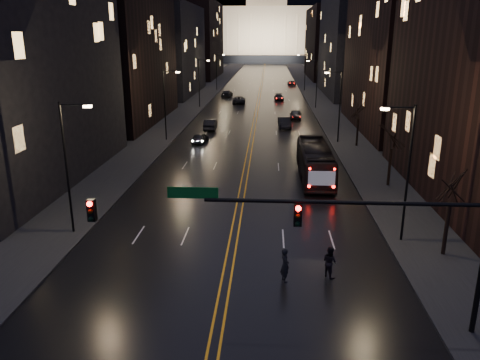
% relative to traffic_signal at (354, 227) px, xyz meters
% --- Properties ---
extents(ground, '(900.00, 900.00, 0.00)m').
position_rel_traffic_signal_xyz_m(ground, '(-5.91, 0.00, -5.10)').
color(ground, black).
rests_on(ground, ground).
extents(road, '(20.00, 320.00, 0.02)m').
position_rel_traffic_signal_xyz_m(road, '(-5.91, 130.00, -5.09)').
color(road, black).
rests_on(road, ground).
extents(sidewalk_left, '(8.00, 320.00, 0.16)m').
position_rel_traffic_signal_xyz_m(sidewalk_left, '(-19.91, 130.00, -5.02)').
color(sidewalk_left, black).
rests_on(sidewalk_left, ground).
extents(sidewalk_right, '(8.00, 320.00, 0.16)m').
position_rel_traffic_signal_xyz_m(sidewalk_right, '(8.09, 130.00, -5.02)').
color(sidewalk_right, black).
rests_on(sidewalk_right, ground).
extents(center_line, '(0.62, 320.00, 0.01)m').
position_rel_traffic_signal_xyz_m(center_line, '(-5.91, 130.00, -5.08)').
color(center_line, orange).
rests_on(center_line, road).
extents(building_left_near, '(12.00, 28.00, 22.00)m').
position_rel_traffic_signal_xyz_m(building_left_near, '(-26.91, 22.00, 5.90)').
color(building_left_near, black).
rests_on(building_left_near, ground).
extents(building_left_mid, '(12.00, 30.00, 28.00)m').
position_rel_traffic_signal_xyz_m(building_left_mid, '(-26.91, 54.00, 8.90)').
color(building_left_mid, black).
rests_on(building_left_mid, ground).
extents(building_left_far, '(12.00, 34.00, 20.00)m').
position_rel_traffic_signal_xyz_m(building_left_far, '(-26.91, 92.00, 4.90)').
color(building_left_far, black).
rests_on(building_left_far, ground).
extents(building_left_dist, '(12.00, 40.00, 24.00)m').
position_rel_traffic_signal_xyz_m(building_left_dist, '(-26.91, 140.00, 6.90)').
color(building_left_dist, black).
rests_on(building_left_dist, ground).
extents(building_right_mid, '(12.00, 34.00, 26.00)m').
position_rel_traffic_signal_xyz_m(building_right_mid, '(15.09, 92.00, 7.90)').
color(building_right_mid, black).
rests_on(building_right_mid, ground).
extents(building_right_dist, '(12.00, 40.00, 22.00)m').
position_rel_traffic_signal_xyz_m(building_right_dist, '(15.09, 140.00, 5.90)').
color(building_right_dist, black).
rests_on(building_right_dist, ground).
extents(capitol, '(90.00, 50.00, 58.50)m').
position_rel_traffic_signal_xyz_m(capitol, '(-5.91, 250.00, 12.05)').
color(capitol, black).
rests_on(capitol, ground).
extents(traffic_signal, '(17.29, 0.45, 7.00)m').
position_rel_traffic_signal_xyz_m(traffic_signal, '(0.00, 0.00, 0.00)').
color(traffic_signal, black).
rests_on(traffic_signal, ground).
extents(streetlamp_right_near, '(2.13, 0.25, 9.00)m').
position_rel_traffic_signal_xyz_m(streetlamp_right_near, '(4.91, 10.00, -0.02)').
color(streetlamp_right_near, black).
rests_on(streetlamp_right_near, ground).
extents(streetlamp_left_near, '(2.13, 0.25, 9.00)m').
position_rel_traffic_signal_xyz_m(streetlamp_left_near, '(-16.72, 10.00, -0.02)').
color(streetlamp_left_near, black).
rests_on(streetlamp_left_near, ground).
extents(streetlamp_right_mid, '(2.13, 0.25, 9.00)m').
position_rel_traffic_signal_xyz_m(streetlamp_right_mid, '(4.91, 40.00, -0.02)').
color(streetlamp_right_mid, black).
rests_on(streetlamp_right_mid, ground).
extents(streetlamp_left_mid, '(2.13, 0.25, 9.00)m').
position_rel_traffic_signal_xyz_m(streetlamp_left_mid, '(-16.72, 40.00, -0.02)').
color(streetlamp_left_mid, black).
rests_on(streetlamp_left_mid, ground).
extents(streetlamp_right_far, '(2.13, 0.25, 9.00)m').
position_rel_traffic_signal_xyz_m(streetlamp_right_far, '(4.91, 70.00, -0.02)').
color(streetlamp_right_far, black).
rests_on(streetlamp_right_far, ground).
extents(streetlamp_left_far, '(2.13, 0.25, 9.00)m').
position_rel_traffic_signal_xyz_m(streetlamp_left_far, '(-16.72, 70.00, -0.02)').
color(streetlamp_left_far, black).
rests_on(streetlamp_left_far, ground).
extents(streetlamp_right_dist, '(2.13, 0.25, 9.00)m').
position_rel_traffic_signal_xyz_m(streetlamp_right_dist, '(4.91, 100.00, -0.02)').
color(streetlamp_right_dist, black).
rests_on(streetlamp_right_dist, ground).
extents(streetlamp_left_dist, '(2.13, 0.25, 9.00)m').
position_rel_traffic_signal_xyz_m(streetlamp_left_dist, '(-16.72, 100.00, -0.02)').
color(streetlamp_left_dist, black).
rests_on(streetlamp_left_dist, ground).
extents(tree_right_near, '(2.40, 2.40, 6.65)m').
position_rel_traffic_signal_xyz_m(tree_right_near, '(7.09, 8.00, -0.58)').
color(tree_right_near, black).
rests_on(tree_right_near, ground).
extents(tree_right_mid, '(2.40, 2.40, 6.65)m').
position_rel_traffic_signal_xyz_m(tree_right_mid, '(7.09, 22.00, -0.58)').
color(tree_right_mid, black).
rests_on(tree_right_mid, ground).
extents(tree_right_far, '(2.40, 2.40, 6.65)m').
position_rel_traffic_signal_xyz_m(tree_right_far, '(7.09, 38.00, -0.58)').
color(tree_right_far, black).
rests_on(tree_right_far, ground).
extents(bus, '(2.74, 11.69, 3.26)m').
position_rel_traffic_signal_xyz_m(bus, '(0.71, 24.18, -3.48)').
color(bus, black).
rests_on(bus, ground).
extents(oncoming_car_a, '(2.01, 4.04, 1.32)m').
position_rel_traffic_signal_xyz_m(oncoming_car_a, '(-12.37, 38.98, -4.44)').
color(oncoming_car_a, black).
rests_on(oncoming_car_a, ground).
extents(oncoming_car_b, '(1.77, 4.76, 1.55)m').
position_rel_traffic_signal_xyz_m(oncoming_car_b, '(-12.12, 47.80, -4.33)').
color(oncoming_car_b, black).
rests_on(oncoming_car_b, ground).
extents(oncoming_car_c, '(2.66, 5.46, 1.49)m').
position_rel_traffic_signal_xyz_m(oncoming_car_c, '(-9.75, 76.06, -4.36)').
color(oncoming_car_c, black).
rests_on(oncoming_car_c, ground).
extents(oncoming_car_d, '(2.45, 5.24, 1.48)m').
position_rel_traffic_signal_xyz_m(oncoming_car_d, '(-13.17, 87.03, -4.36)').
color(oncoming_car_d, black).
rests_on(oncoming_car_d, ground).
extents(receding_car_a, '(1.96, 4.83, 1.56)m').
position_rel_traffic_signal_xyz_m(receding_car_a, '(-1.37, 49.84, -4.32)').
color(receding_car_a, black).
rests_on(receding_car_a, ground).
extents(receding_car_b, '(2.19, 4.83, 1.61)m').
position_rel_traffic_signal_xyz_m(receding_car_b, '(0.65, 57.44, -4.30)').
color(receding_car_b, black).
rests_on(receding_car_b, ground).
extents(receding_car_c, '(2.12, 4.63, 1.31)m').
position_rel_traffic_signal_xyz_m(receding_car_c, '(-1.59, 81.33, -4.45)').
color(receding_car_c, black).
rests_on(receding_car_c, ground).
extents(receding_car_d, '(2.29, 4.53, 1.23)m').
position_rel_traffic_signal_xyz_m(receding_car_d, '(2.59, 114.43, -4.49)').
color(receding_car_d, black).
rests_on(receding_car_d, ground).
extents(pedestrian_a, '(0.70, 0.83, 1.95)m').
position_rel_traffic_signal_xyz_m(pedestrian_a, '(-2.70, 4.31, -4.13)').
color(pedestrian_a, black).
rests_on(pedestrian_a, ground).
extents(pedestrian_b, '(0.91, 1.00, 1.82)m').
position_rel_traffic_signal_xyz_m(pedestrian_b, '(-0.18, 5.00, -4.19)').
color(pedestrian_b, black).
rests_on(pedestrian_b, ground).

